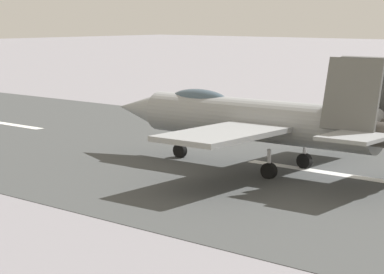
{
  "coord_description": "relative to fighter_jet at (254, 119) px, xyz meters",
  "views": [
    {
      "loc": [
        -19.76,
        31.8,
        7.49
      ],
      "look_at": [
        2.45,
        6.39,
        2.2
      ],
      "focal_mm": 72.28,
      "sensor_mm": 36.0,
      "label": 1
    }
  ],
  "objects": [
    {
      "name": "runway_strip",
      "position": [
        -2.75,
        -1.43,
        -2.49
      ],
      "size": [
        240.0,
        26.0,
        0.02
      ],
      "color": "#3F4242",
      "rests_on": "ground"
    },
    {
      "name": "ground_plane",
      "position": [
        -2.73,
        -1.43,
        -2.5
      ],
      "size": [
        400.0,
        400.0,
        0.0
      ],
      "primitive_type": "plane",
      "color": "gray"
    },
    {
      "name": "crew_person",
      "position": [
        15.08,
        -10.96,
        -1.72
      ],
      "size": [
        0.3,
        0.7,
        1.58
      ],
      "color": "#1E2338",
      "rests_on": "ground"
    },
    {
      "name": "marker_cone_mid",
      "position": [
        4.21,
        -14.06,
        -2.23
      ],
      "size": [
        0.44,
        0.44,
        0.55
      ],
      "primitive_type": "cone",
      "color": "orange",
      "rests_on": "ground"
    },
    {
      "name": "fighter_jet",
      "position": [
        0.0,
        0.0,
        0.0
      ],
      "size": [
        17.24,
        14.53,
        5.71
      ],
      "color": "gray",
      "rests_on": "ground"
    }
  ]
}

